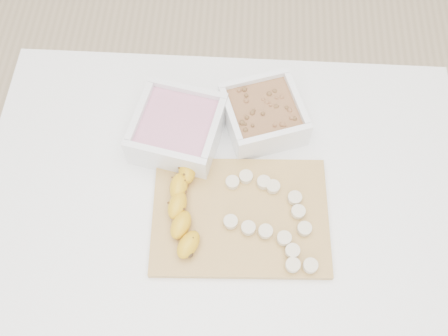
# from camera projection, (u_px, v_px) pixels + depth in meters

# --- Properties ---
(ground) EXTENTS (3.50, 3.50, 0.00)m
(ground) POSITION_uv_depth(u_px,v_px,m) (224.00, 283.00, 1.68)
(ground) COLOR #C6AD89
(ground) RESTS_ON ground
(table) EXTENTS (1.00, 0.70, 0.75)m
(table) POSITION_uv_depth(u_px,v_px,m) (223.00, 212.00, 1.10)
(table) COLOR white
(table) RESTS_ON ground
(bowl_yogurt) EXTENTS (0.20, 0.20, 0.08)m
(bowl_yogurt) POSITION_uv_depth(u_px,v_px,m) (178.00, 129.00, 1.04)
(bowl_yogurt) COLOR white
(bowl_yogurt) RESTS_ON table
(bowl_granola) EXTENTS (0.20, 0.20, 0.07)m
(bowl_granola) POSITION_uv_depth(u_px,v_px,m) (263.00, 114.00, 1.06)
(bowl_granola) COLOR white
(bowl_granola) RESTS_ON table
(cutting_board) EXTENTS (0.36, 0.26, 0.01)m
(cutting_board) POSITION_uv_depth(u_px,v_px,m) (240.00, 216.00, 0.98)
(cutting_board) COLOR tan
(cutting_board) RESTS_ON table
(banana) EXTENTS (0.07, 0.21, 0.03)m
(banana) POSITION_uv_depth(u_px,v_px,m) (184.00, 209.00, 0.96)
(banana) COLOR gold
(banana) RESTS_ON cutting_board
(banana_slices) EXTENTS (0.18, 0.21, 0.02)m
(banana_slices) POSITION_uv_depth(u_px,v_px,m) (274.00, 218.00, 0.96)
(banana_slices) COLOR beige
(banana_slices) RESTS_ON cutting_board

